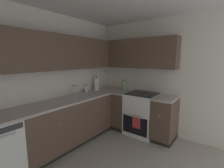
% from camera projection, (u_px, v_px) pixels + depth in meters
% --- Properties ---
extents(wall_back, '(4.05, 0.05, 2.46)m').
position_uv_depth(wall_back, '(34.00, 82.00, 2.72)').
color(wall_back, silver).
rests_on(wall_back, ground_plane).
extents(wall_right, '(0.05, 3.32, 2.46)m').
position_uv_depth(wall_right, '(167.00, 78.00, 3.33)').
color(wall_right, silver).
rests_on(wall_right, ground_plane).
extents(lower_cabinets_back, '(1.85, 0.62, 0.85)m').
position_uv_depth(lower_cabinets_back, '(69.00, 122.00, 3.01)').
color(lower_cabinets_back, brown).
rests_on(lower_cabinets_back, ground_plane).
extents(countertop_back, '(3.05, 0.60, 0.03)m').
position_uv_depth(countertop_back, '(68.00, 100.00, 2.94)').
color(countertop_back, '#B7A89E').
rests_on(countertop_back, lower_cabinets_back).
extents(lower_cabinets_right, '(0.62, 1.31, 0.85)m').
position_uv_depth(lower_cabinets_right, '(146.00, 115.00, 3.39)').
color(lower_cabinets_right, brown).
rests_on(lower_cabinets_right, ground_plane).
extents(countertop_right, '(0.60, 1.31, 0.03)m').
position_uv_depth(countertop_right, '(146.00, 95.00, 3.32)').
color(countertop_right, '#B7A89E').
rests_on(countertop_right, lower_cabinets_right).
extents(oven_range, '(0.68, 0.62, 1.04)m').
position_uv_depth(oven_range, '(142.00, 113.00, 3.45)').
color(oven_range, white).
rests_on(oven_range, ground_plane).
extents(upper_cabinets_back, '(2.73, 0.34, 0.62)m').
position_uv_depth(upper_cabinets_back, '(53.00, 52.00, 2.75)').
color(upper_cabinets_back, brown).
extents(upper_cabinets_right, '(0.32, 1.86, 0.62)m').
position_uv_depth(upper_cabinets_right, '(135.00, 54.00, 3.51)').
color(upper_cabinets_right, brown).
extents(sink, '(0.58, 0.40, 0.10)m').
position_uv_depth(sink, '(80.00, 99.00, 3.14)').
color(sink, '#B7B7BC').
rests_on(sink, countertop_back).
extents(faucet, '(0.07, 0.16, 0.21)m').
position_uv_depth(faucet, '(73.00, 89.00, 3.24)').
color(faucet, silver).
rests_on(faucet, countertop_back).
extents(soap_bottle, '(0.07, 0.07, 0.17)m').
position_uv_depth(soap_bottle, '(86.00, 89.00, 3.54)').
color(soap_bottle, silver).
rests_on(soap_bottle, countertop_back).
extents(paper_towel_roll, '(0.11, 0.11, 0.34)m').
position_uv_depth(paper_towel_roll, '(97.00, 84.00, 3.77)').
color(paper_towel_roll, white).
rests_on(paper_towel_roll, countertop_back).
extents(oil_bottle, '(0.08, 0.08, 0.27)m').
position_uv_depth(oil_bottle, '(124.00, 86.00, 3.62)').
color(oil_bottle, '#729E66').
rests_on(oil_bottle, countertop_right).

